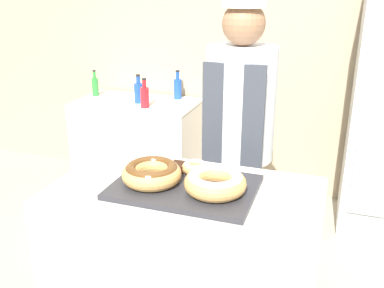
% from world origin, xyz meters
% --- Properties ---
extents(wall_back, '(8.00, 0.06, 2.70)m').
position_xyz_m(wall_back, '(0.00, 2.13, 1.35)').
color(wall_back, tan).
rests_on(wall_back, ground_plane).
extents(display_counter, '(1.19, 0.67, 0.97)m').
position_xyz_m(display_counter, '(0.00, 0.00, 0.48)').
color(display_counter, beige).
rests_on(display_counter, ground_plane).
extents(serving_tray, '(0.62, 0.43, 0.02)m').
position_xyz_m(serving_tray, '(0.00, 0.00, 0.98)').
color(serving_tray, '#2D2D33').
rests_on(serving_tray, display_counter).
extents(donut_chocolate_glaze, '(0.27, 0.27, 0.09)m').
position_xyz_m(donut_chocolate_glaze, '(-0.15, -0.02, 1.04)').
color(donut_chocolate_glaze, tan).
rests_on(donut_chocolate_glaze, serving_tray).
extents(donut_light_glaze, '(0.27, 0.27, 0.09)m').
position_xyz_m(donut_light_glaze, '(0.15, -0.02, 1.04)').
color(donut_light_glaze, tan).
rests_on(donut_light_glaze, serving_tray).
extents(donut_mini_center, '(0.13, 0.13, 0.05)m').
position_xyz_m(donut_mini_center, '(0.00, 0.14, 1.02)').
color(donut_mini_center, tan).
rests_on(donut_mini_center, serving_tray).
extents(brownie_back_left, '(0.08, 0.08, 0.03)m').
position_xyz_m(brownie_back_left, '(-0.08, 0.14, 1.01)').
color(brownie_back_left, black).
rests_on(brownie_back_left, serving_tray).
extents(brownie_back_right, '(0.08, 0.08, 0.03)m').
position_xyz_m(brownie_back_right, '(0.08, 0.14, 1.01)').
color(brownie_back_right, black).
rests_on(brownie_back_right, serving_tray).
extents(baker_person, '(0.39, 0.39, 1.78)m').
position_xyz_m(baker_person, '(0.08, 0.71, 0.94)').
color(baker_person, '#4C4C51').
rests_on(baker_person, ground_plane).
extents(chest_freezer, '(1.08, 0.63, 0.84)m').
position_xyz_m(chest_freezer, '(-1.09, 1.76, 0.42)').
color(chest_freezer, white).
rests_on(chest_freezer, ground_plane).
extents(bottle_blue, '(0.08, 0.08, 0.25)m').
position_xyz_m(bottle_blue, '(-1.06, 1.72, 0.94)').
color(bottle_blue, '#1E4CB2').
rests_on(bottle_blue, chest_freezer).
extents(bottle_blue_b, '(0.07, 0.07, 0.26)m').
position_xyz_m(bottle_blue_b, '(-0.78, 1.97, 0.94)').
color(bottle_blue_b, '#1E4CB2').
rests_on(bottle_blue_b, chest_freezer).
extents(bottle_red, '(0.07, 0.07, 0.25)m').
position_xyz_m(bottle_red, '(-0.94, 1.60, 0.94)').
color(bottle_red, red).
rests_on(bottle_red, chest_freezer).
extents(bottle_green, '(0.06, 0.06, 0.24)m').
position_xyz_m(bottle_green, '(-1.55, 1.82, 0.93)').
color(bottle_green, '#2D8C38').
rests_on(bottle_green, chest_freezer).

